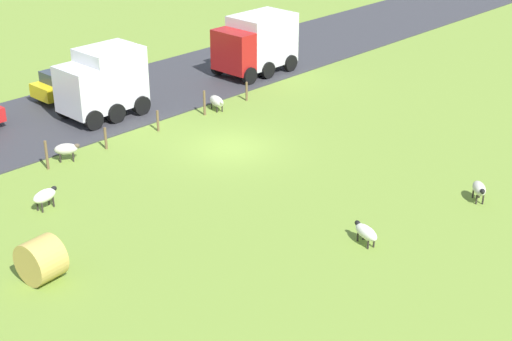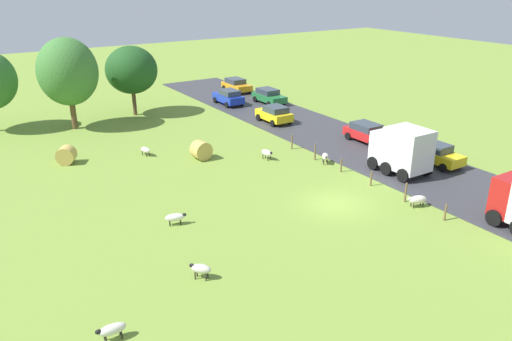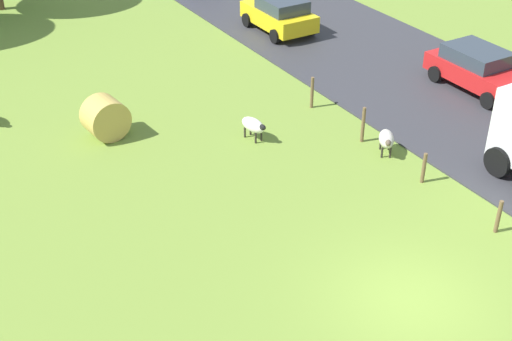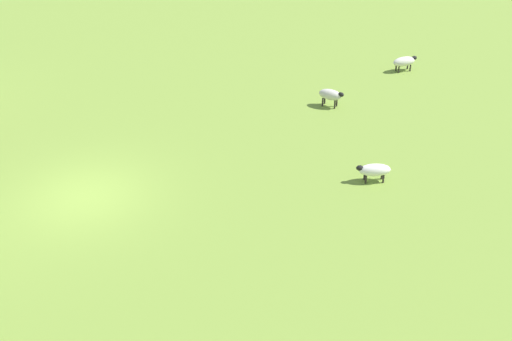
# 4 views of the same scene
# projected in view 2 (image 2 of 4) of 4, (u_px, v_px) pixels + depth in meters

# --- Properties ---
(ground_plane) EXTENTS (160.00, 160.00, 0.00)m
(ground_plane) POSITION_uv_depth(u_px,v_px,m) (335.00, 204.00, 31.36)
(ground_plane) COLOR olive
(road_strip) EXTENTS (8.00, 80.00, 0.06)m
(road_strip) POSITION_uv_depth(u_px,v_px,m) (431.00, 175.00, 35.80)
(road_strip) COLOR #38383D
(road_strip) RESTS_ON ground_plane
(sheep_0) EXTENTS (1.26, 0.78, 0.69)m
(sheep_0) POSITION_uv_depth(u_px,v_px,m) (175.00, 217.00, 28.66)
(sheep_0) COLOR white
(sheep_0) RESTS_ON ground_plane
(sheep_1) EXTENTS (1.23, 0.49, 0.70)m
(sheep_1) POSITION_uv_depth(u_px,v_px,m) (112.00, 330.00, 19.61)
(sheep_1) COLOR silver
(sheep_1) RESTS_ON ground_plane
(sheep_2) EXTENTS (1.00, 1.03, 0.77)m
(sheep_2) POSITION_uv_depth(u_px,v_px,m) (201.00, 269.00, 23.54)
(sheep_2) COLOR beige
(sheep_2) RESTS_ON ground_plane
(sheep_3) EXTENTS (0.65, 1.18, 0.78)m
(sheep_3) POSITION_uv_depth(u_px,v_px,m) (267.00, 153.00, 38.75)
(sheep_3) COLOR white
(sheep_3) RESTS_ON ground_plane
(sheep_4) EXTENTS (1.34, 0.87, 0.74)m
(sheep_4) POSITION_uv_depth(u_px,v_px,m) (417.00, 200.00, 30.87)
(sheep_4) COLOR silver
(sheep_4) RESTS_ON ground_plane
(sheep_5) EXTENTS (0.97, 1.10, 0.80)m
(sheep_5) POSITION_uv_depth(u_px,v_px,m) (325.00, 157.00, 37.91)
(sheep_5) COLOR beige
(sheep_5) RESTS_ON ground_plane
(sheep_6) EXTENTS (0.68, 1.21, 0.69)m
(sheep_6) POSITION_uv_depth(u_px,v_px,m) (146.00, 150.00, 39.63)
(sheep_6) COLOR beige
(sheep_6) RESTS_ON ground_plane
(hay_bale_0) EXTENTS (1.71, 1.62, 1.35)m
(hay_bale_0) POSITION_uv_depth(u_px,v_px,m) (66.00, 155.00, 37.86)
(hay_bale_0) COLOR tan
(hay_bale_0) RESTS_ON ground_plane
(hay_bale_1) EXTENTS (1.56, 1.23, 1.45)m
(hay_bale_1) POSITION_uv_depth(u_px,v_px,m) (201.00, 150.00, 38.75)
(hay_bale_1) COLOR tan
(hay_bale_1) RESTS_ON ground_plane
(tree_1) EXTENTS (5.10, 5.10, 6.93)m
(tree_1) POSITION_uv_depth(u_px,v_px,m) (131.00, 70.00, 49.58)
(tree_1) COLOR brown
(tree_1) RESTS_ON ground_plane
(tree_2) EXTENTS (5.32, 5.32, 8.32)m
(tree_2) POSITION_uv_depth(u_px,v_px,m) (68.00, 72.00, 44.80)
(tree_2) COLOR brown
(tree_2) RESTS_ON ground_plane
(fence_post_0) EXTENTS (0.12, 0.12, 1.02)m
(fence_post_0) POSITION_uv_depth(u_px,v_px,m) (445.00, 212.00, 29.16)
(fence_post_0) COLOR brown
(fence_post_0) RESTS_ON ground_plane
(fence_post_1) EXTENTS (0.12, 0.12, 1.29)m
(fence_post_1) POSITION_uv_depth(u_px,v_px,m) (406.00, 192.00, 31.50)
(fence_post_1) COLOR brown
(fence_post_1) RESTS_ON ground_plane
(fence_post_2) EXTENTS (0.12, 0.12, 1.04)m
(fence_post_2) POSITION_uv_depth(u_px,v_px,m) (371.00, 179.00, 33.92)
(fence_post_2) COLOR brown
(fence_post_2) RESTS_ON ground_plane
(fence_post_3) EXTENTS (0.12, 0.12, 1.03)m
(fence_post_3) POSITION_uv_depth(u_px,v_px,m) (341.00, 165.00, 36.31)
(fence_post_3) COLOR brown
(fence_post_3) RESTS_ON ground_plane
(fence_post_4) EXTENTS (0.12, 0.12, 1.29)m
(fence_post_4) POSITION_uv_depth(u_px,v_px,m) (315.00, 152.00, 38.64)
(fence_post_4) COLOR brown
(fence_post_4) RESTS_ON ground_plane
(fence_post_5) EXTENTS (0.12, 0.12, 1.23)m
(fence_post_5) POSITION_uv_depth(u_px,v_px,m) (292.00, 142.00, 41.04)
(fence_post_5) COLOR brown
(fence_post_5) RESTS_ON ground_plane
(truck_1) EXTENTS (2.66, 4.06, 3.39)m
(truck_1) POSITION_uv_depth(u_px,v_px,m) (402.00, 149.00, 35.59)
(truck_1) COLOR white
(truck_1) RESTS_ON road_strip
(car_0) EXTENTS (2.20, 4.26, 1.56)m
(car_0) POSITION_uv_depth(u_px,v_px,m) (236.00, 85.00, 60.82)
(car_0) COLOR orange
(car_0) RESTS_ON road_strip
(car_1) EXTENTS (2.18, 3.81, 1.62)m
(car_1) POSITION_uv_depth(u_px,v_px,m) (274.00, 114.00, 48.18)
(car_1) COLOR yellow
(car_1) RESTS_ON road_strip
(car_2) EXTENTS (2.13, 4.34, 1.57)m
(car_2) POSITION_uv_depth(u_px,v_px,m) (269.00, 96.00, 55.31)
(car_2) COLOR #237238
(car_2) RESTS_ON road_strip
(car_3) EXTENTS (2.19, 4.31, 1.57)m
(car_3) POSITION_uv_depth(u_px,v_px,m) (368.00, 133.00, 42.57)
(car_3) COLOR red
(car_3) RESTS_ON road_strip
(car_4) EXTENTS (1.96, 3.81, 1.59)m
(car_4) POSITION_uv_depth(u_px,v_px,m) (437.00, 154.00, 37.50)
(car_4) COLOR yellow
(car_4) RESTS_ON road_strip
(car_5) EXTENTS (2.06, 4.11, 1.65)m
(car_5) POSITION_uv_depth(u_px,v_px,m) (229.00, 97.00, 54.79)
(car_5) COLOR #1933B2
(car_5) RESTS_ON road_strip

